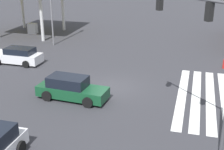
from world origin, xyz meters
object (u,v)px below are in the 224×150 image
object	(u,v)px
car_1	(18,56)
car_2	(71,88)
fire_hydrant	(224,64)
traffic_signal_mast	(208,46)

from	to	relation	value
car_1	car_2	size ratio (longest dim) A/B	0.94
car_2	fire_hydrant	world-z (taller)	car_2
car_1	car_2	xyz separation A→B (m)	(-5.74, -7.57, 0.04)
traffic_signal_mast	car_1	world-z (taller)	traffic_signal_mast
traffic_signal_mast	car_2	size ratio (longest dim) A/B	1.53
traffic_signal_mast	car_2	bearing A→B (deg)	21.94
traffic_signal_mast	fire_hydrant	xyz separation A→B (m)	(12.84, -1.96, -4.82)
car_1	car_2	world-z (taller)	car_2
fire_hydrant	car_2	bearing A→B (deg)	132.08
car_1	fire_hydrant	world-z (taller)	car_1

